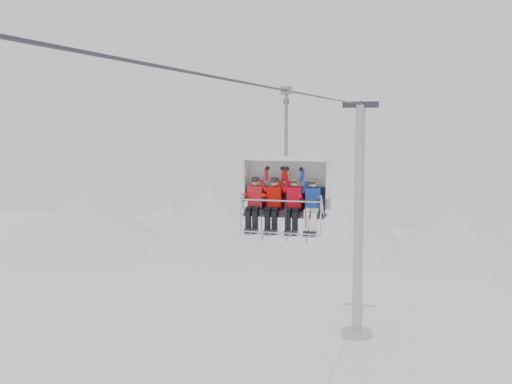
% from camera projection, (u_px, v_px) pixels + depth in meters
% --- Properties ---
extents(ridgeline, '(72.00, 21.00, 7.00)m').
position_uv_depth(ridgeline, '(365.00, 229.00, 56.49)').
color(ridgeline, silver).
rests_on(ridgeline, ground).
extents(lift_tower_right, '(2.00, 1.80, 13.48)m').
position_uv_depth(lift_tower_right, '(358.00, 238.00, 36.53)').
color(lift_tower_right, '#A5A7AC').
rests_on(lift_tower_right, ground).
extents(haul_cable, '(0.06, 50.00, 0.06)m').
position_uv_depth(haul_cable, '(256.00, 85.00, 14.60)').
color(haul_cable, '#323237').
rests_on(haul_cable, lift_tower_left).
extents(chairlift_carrier, '(2.44, 1.17, 3.98)m').
position_uv_depth(chairlift_carrier, '(287.00, 185.00, 18.04)').
color(chairlift_carrier, black).
rests_on(chairlift_carrier, haul_cable).
extents(skier_far_left, '(0.42, 1.69, 1.66)m').
position_uv_depth(skier_far_left, '(255.00, 201.00, 18.02)').
color(skier_far_left, red).
rests_on(skier_far_left, chairlift_carrier).
extents(skier_center_left, '(0.42, 1.69, 1.66)m').
position_uv_depth(skier_center_left, '(274.00, 202.00, 17.88)').
color(skier_center_left, red).
rests_on(skier_center_left, chairlift_carrier).
extents(skier_center_right, '(0.42, 1.69, 1.66)m').
position_uv_depth(skier_center_right, '(294.00, 203.00, 17.73)').
color(skier_center_right, red).
rests_on(skier_center_right, chairlift_carrier).
extents(skier_far_right, '(0.41, 1.69, 1.64)m').
position_uv_depth(skier_far_right, '(313.00, 204.00, 17.59)').
color(skier_far_right, navy).
rests_on(skier_far_right, chairlift_carrier).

